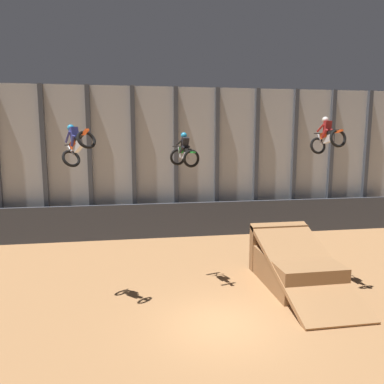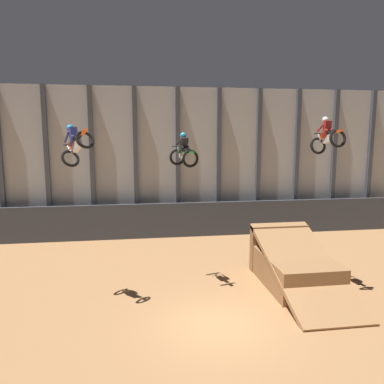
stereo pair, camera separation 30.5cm
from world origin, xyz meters
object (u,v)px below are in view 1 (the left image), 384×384
at_px(dirt_ramp, 294,265).
at_px(rider_bike_left_air, 77,144).
at_px(rider_bike_right_air, 327,137).
at_px(rider_bike_center_air, 184,152).

distance_m(dirt_ramp, rider_bike_left_air, 10.62).
xyz_separation_m(dirt_ramp, rider_bike_left_air, (-9.09, -0.62, 5.47)).
bearing_deg(rider_bike_left_air, dirt_ramp, -31.80).
height_order(dirt_ramp, rider_bike_right_air, rider_bike_right_air).
distance_m(rider_bike_left_air, rider_bike_right_air, 9.98).
distance_m(rider_bike_center_air, rider_bike_right_air, 5.94).
bearing_deg(dirt_ramp, rider_bike_right_air, -39.87).
relative_size(rider_bike_left_air, rider_bike_center_air, 1.00).
relative_size(rider_bike_center_air, rider_bike_right_air, 1.02).
height_order(dirt_ramp, rider_bike_left_air, rider_bike_left_air).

